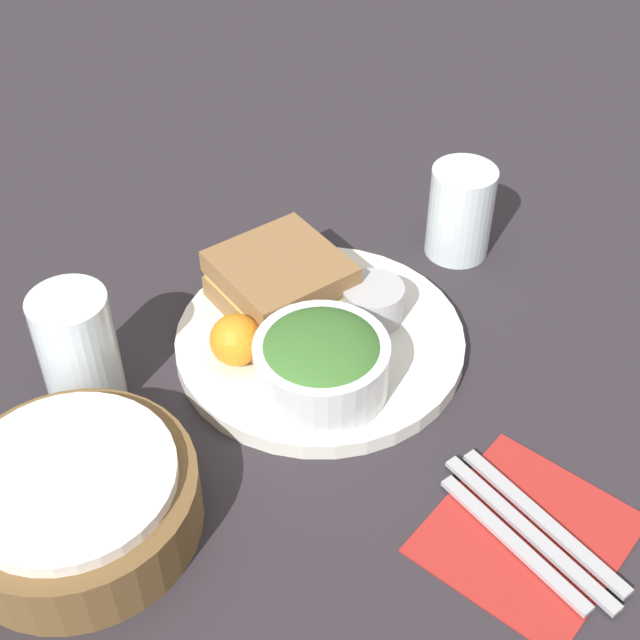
% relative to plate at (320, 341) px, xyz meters
% --- Properties ---
extents(ground_plane, '(4.00, 4.00, 0.00)m').
position_rel_plate_xyz_m(ground_plane, '(0.00, 0.00, -0.01)').
color(ground_plane, '#2D282D').
extents(plate, '(0.29, 0.29, 0.02)m').
position_rel_plate_xyz_m(plate, '(0.00, 0.00, 0.00)').
color(plate, white).
rests_on(plate, ground_plane).
extents(sandwich, '(0.15, 0.14, 0.06)m').
position_rel_plate_xyz_m(sandwich, '(0.06, -0.01, 0.04)').
color(sandwich, olive).
rests_on(sandwich, plate).
extents(salad_bowl, '(0.13, 0.13, 0.07)m').
position_rel_plate_xyz_m(salad_bowl, '(-0.05, 0.06, 0.04)').
color(salad_bowl, white).
rests_on(salad_bowl, plate).
extents(dressing_cup, '(0.06, 0.06, 0.04)m').
position_rel_plate_xyz_m(dressing_cup, '(-0.02, -0.06, 0.03)').
color(dressing_cup, '#B7B7BC').
rests_on(dressing_cup, plate).
extents(orange_wedge, '(0.05, 0.05, 0.05)m').
position_rel_plate_xyz_m(orange_wedge, '(0.04, 0.08, 0.03)').
color(orange_wedge, orange).
rests_on(orange_wedge, plate).
extents(drink_glass, '(0.07, 0.07, 0.12)m').
position_rel_plate_xyz_m(drink_glass, '(0.13, 0.19, 0.05)').
color(drink_glass, silver).
rests_on(drink_glass, ground_plane).
extents(bread_basket, '(0.21, 0.21, 0.07)m').
position_rel_plate_xyz_m(bread_basket, '(0.02, 0.29, 0.02)').
color(bread_basket, brown).
rests_on(bread_basket, ground_plane).
extents(napkin, '(0.15, 0.16, 0.00)m').
position_rel_plate_xyz_m(napkin, '(-0.28, 0.06, -0.01)').
color(napkin, '#B22823').
rests_on(napkin, ground_plane).
extents(fork, '(0.18, 0.05, 0.01)m').
position_rel_plate_xyz_m(fork, '(-0.28, 0.05, -0.00)').
color(fork, '#B2B2B7').
rests_on(fork, napkin).
extents(knife, '(0.18, 0.05, 0.01)m').
position_rel_plate_xyz_m(knife, '(-0.28, 0.06, -0.00)').
color(knife, '#B2B2B7').
rests_on(knife, napkin).
extents(spoon, '(0.16, 0.05, 0.01)m').
position_rel_plate_xyz_m(spoon, '(-0.27, 0.08, -0.00)').
color(spoon, '#B2B2B7').
rests_on(spoon, napkin).
extents(water_glass, '(0.07, 0.07, 0.11)m').
position_rel_plate_xyz_m(water_glass, '(-0.02, -0.23, 0.04)').
color(water_glass, silver).
rests_on(water_glass, ground_plane).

